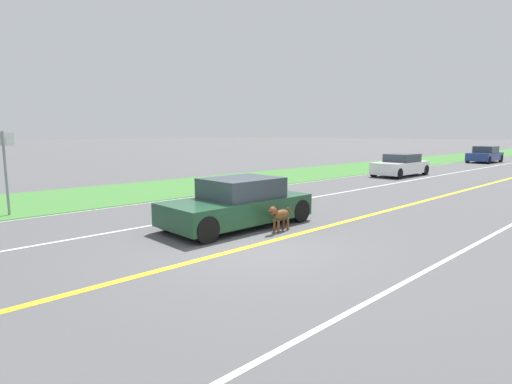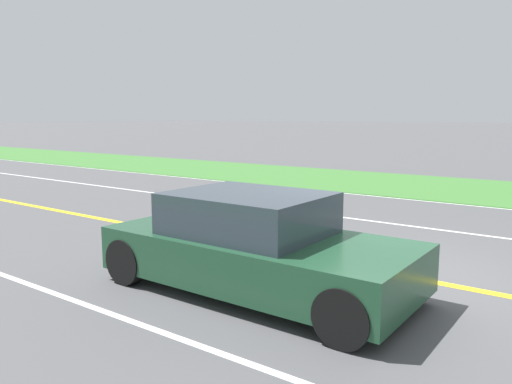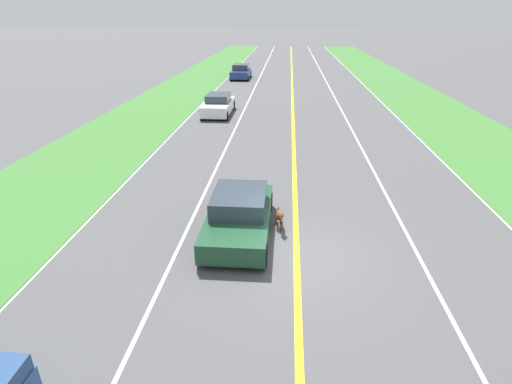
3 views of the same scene
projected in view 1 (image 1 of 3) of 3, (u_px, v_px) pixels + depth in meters
ground_plane at (250, 247)px, 9.16m from camera, size 400.00×400.00×0.00m
centre_divider_line at (250, 247)px, 9.16m from camera, size 0.18×160.00×0.01m
lane_edge_line_right at (117, 207)px, 14.18m from camera, size 0.14×160.00×0.01m
lane_dash_same_dir at (169, 222)px, 11.67m from camera, size 0.10×160.00×0.01m
lane_dash_oncoming at (392, 289)px, 6.64m from camera, size 0.10×160.00×0.01m
grass_verge_right at (85, 197)px, 16.34m from camera, size 6.00×160.00×0.03m
ego_car at (238, 204)px, 11.17m from camera, size 1.93×4.26×1.35m
dog at (279, 215)px, 10.54m from camera, size 0.28×1.06×0.73m
car_trailing_near at (401, 166)px, 24.59m from camera, size 1.80×4.28×1.34m
car_trailing_mid at (485, 155)px, 36.10m from camera, size 1.91×4.27×1.46m
street_sign at (5, 163)px, 12.42m from camera, size 0.11×0.64×2.66m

